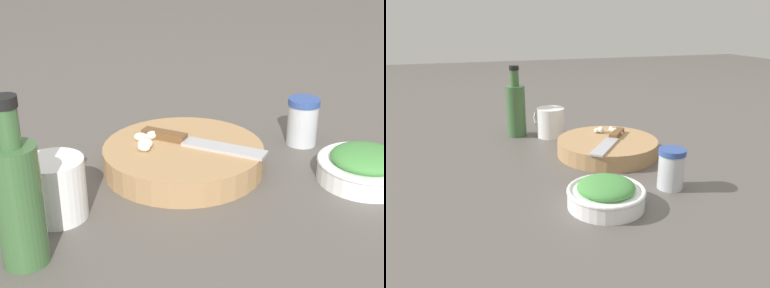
{
  "view_description": "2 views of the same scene",
  "coord_description": "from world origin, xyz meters",
  "views": [
    {
      "loc": [
        0.19,
        0.69,
        0.4
      ],
      "look_at": [
        0.02,
        -0.02,
        0.08
      ],
      "focal_mm": 50.0,
      "sensor_mm": 36.0,
      "label": 1
    },
    {
      "loc": [
        -0.87,
        0.27,
        0.35
      ],
      "look_at": [
        -0.01,
        -0.01,
        0.05
      ],
      "focal_mm": 35.0,
      "sensor_mm": 36.0,
      "label": 2
    }
  ],
  "objects": [
    {
      "name": "ground_plane",
      "position": [
        0.0,
        0.0,
        0.0
      ],
      "size": [
        5.0,
        5.0,
        0.0
      ],
      "primitive_type": "plane",
      "color": "#56514C"
    },
    {
      "name": "chef_knife",
      "position": [
        -0.01,
        -0.1,
        0.05
      ],
      "size": [
        0.19,
        0.16,
        0.01
      ],
      "rotation": [
        0.0,
        0.0,
        0.89
      ],
      "color": "brown",
      "rests_on": "cutting_board"
    },
    {
      "name": "coffee_mug",
      "position": [
        0.22,
        0.01,
        0.04
      ],
      "size": [
        0.11,
        0.09,
        0.09
      ],
      "color": "white",
      "rests_on": "ground_plane"
    },
    {
      "name": "garlic_cloves",
      "position": [
        0.07,
        -0.12,
        0.05
      ],
      "size": [
        0.06,
        0.08,
        0.02
      ],
      "color": "#E9EACD",
      "rests_on": "cutting_board"
    },
    {
      "name": "herb_bowl",
      "position": [
        -0.26,
        0.01,
        0.03
      ],
      "size": [
        0.15,
        0.15,
        0.06
      ],
      "color": "white",
      "rests_on": "ground_plane"
    },
    {
      "name": "oil_bottle",
      "position": [
        0.26,
        0.1,
        0.09
      ],
      "size": [
        0.06,
        0.06,
        0.22
      ],
      "color": "#3D6638",
      "rests_on": "ground_plane"
    },
    {
      "name": "spice_jar",
      "position": [
        -0.23,
        -0.15,
        0.04
      ],
      "size": [
        0.06,
        0.06,
        0.09
      ],
      "color": "silver",
      "rests_on": "ground_plane"
    },
    {
      "name": "cutting_board",
      "position": [
        0.01,
        -0.1,
        0.02
      ],
      "size": [
        0.27,
        0.27,
        0.04
      ],
      "color": "tan",
      "rests_on": "ground_plane"
    }
  ]
}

